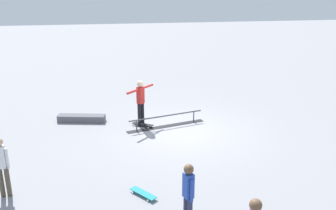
# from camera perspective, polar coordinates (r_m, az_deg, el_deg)

# --- Properties ---
(ground_plane) EXTENTS (60.00, 60.00, 0.00)m
(ground_plane) POSITION_cam_1_polar(r_m,az_deg,el_deg) (13.54, 2.03, -3.98)
(ground_plane) COLOR gray
(grind_rail) EXTENTS (2.94, 1.02, 0.44)m
(grind_rail) POSITION_cam_1_polar(r_m,az_deg,el_deg) (13.90, -0.29, -2.47)
(grind_rail) COLOR black
(grind_rail) RESTS_ON ground_plane
(skate_ledge) EXTENTS (1.80, 0.68, 0.25)m
(skate_ledge) POSITION_cam_1_polar(r_m,az_deg,el_deg) (14.74, -12.77, -1.95)
(skate_ledge) COLOR #595960
(skate_ledge) RESTS_ON ground_plane
(skater_main) EXTENTS (1.03, 1.02, 1.71)m
(skater_main) POSITION_cam_1_polar(r_m,az_deg,el_deg) (13.75, -4.10, 0.78)
(skater_main) COLOR black
(skater_main) RESTS_ON ground_plane
(skateboard_main) EXTENTS (0.78, 0.59, 0.09)m
(skateboard_main) POSITION_cam_1_polar(r_m,az_deg,el_deg) (13.98, -3.78, -2.91)
(skateboard_main) COLOR black
(skateboard_main) RESTS_ON ground_plane
(bystander_white_shirt) EXTENTS (0.36, 0.22, 1.60)m
(bystander_white_shirt) POSITION_cam_1_polar(r_m,az_deg,el_deg) (10.28, -23.52, -8.04)
(bystander_white_shirt) COLOR brown
(bystander_white_shirt) RESTS_ON ground_plane
(bystander_blue_shirt) EXTENTS (0.24, 0.36, 1.57)m
(bystander_blue_shirt) POSITION_cam_1_polar(r_m,az_deg,el_deg) (8.35, 3.03, -12.99)
(bystander_blue_shirt) COLOR #2D3351
(bystander_blue_shirt) RESTS_ON ground_plane
(loose_skateboard_teal) EXTENTS (0.66, 0.74, 0.09)m
(loose_skateboard_teal) POSITION_cam_1_polar(r_m,az_deg,el_deg) (9.88, -3.71, -12.99)
(loose_skateboard_teal) COLOR teal
(loose_skateboard_teal) RESTS_ON ground_plane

